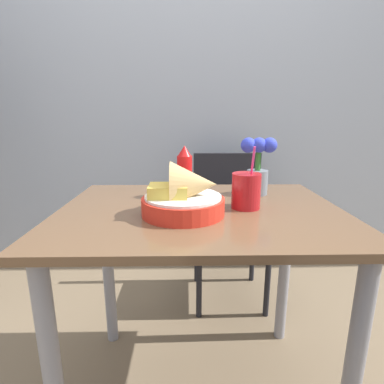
# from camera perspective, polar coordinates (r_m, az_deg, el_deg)

# --- Properties ---
(wall_window) EXTENTS (7.00, 0.06, 2.60)m
(wall_window) POSITION_cam_1_polar(r_m,az_deg,el_deg) (2.02, 0.22, 21.52)
(wall_window) COLOR #9EA8B7
(wall_window) RESTS_ON ground_plane
(dining_table) EXTENTS (0.93, 0.70, 0.75)m
(dining_table) POSITION_cam_1_polar(r_m,az_deg,el_deg) (1.04, 1.56, -9.94)
(dining_table) COLOR brown
(dining_table) RESTS_ON ground_plane
(chair_far_window) EXTENTS (0.40, 0.40, 0.83)m
(chair_far_window) POSITION_cam_1_polar(r_m,az_deg,el_deg) (1.78, 6.85, -3.86)
(chair_far_window) COLOR black
(chair_far_window) RESTS_ON ground_plane
(food_basket) EXTENTS (0.26, 0.26, 0.17)m
(food_basket) POSITION_cam_1_polar(r_m,az_deg,el_deg) (0.92, -1.12, -0.81)
(food_basket) COLOR red
(food_basket) RESTS_ON dining_table
(ketchup_bottle) EXTENTS (0.06, 0.06, 0.19)m
(ketchup_bottle) POSITION_cam_1_polar(r_m,az_deg,el_deg) (1.11, -1.42, 3.74)
(ketchup_bottle) COLOR red
(ketchup_bottle) RESTS_ON dining_table
(drink_cup) EXTENTS (0.09, 0.09, 0.21)m
(drink_cup) POSITION_cam_1_polar(r_m,az_deg,el_deg) (1.00, 10.28, -0.01)
(drink_cup) COLOR red
(drink_cup) RESTS_ON dining_table
(flower_vase) EXTENTS (0.14, 0.08, 0.22)m
(flower_vase) POSITION_cam_1_polar(r_m,az_deg,el_deg) (1.18, 12.43, 5.06)
(flower_vase) COLOR gray
(flower_vase) RESTS_ON dining_table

